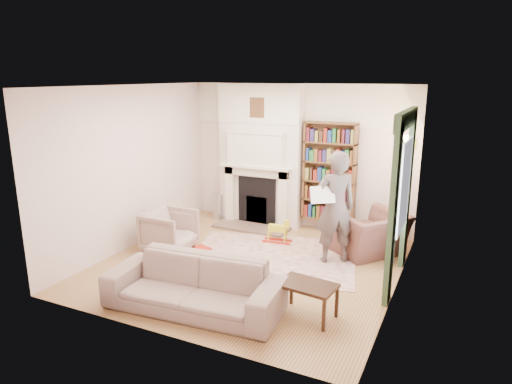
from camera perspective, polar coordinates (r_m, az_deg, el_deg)
The scene contains 25 objects.
floor at distance 7.41m, azimuth -0.84°, elevation -9.09°, with size 4.50×4.50×0.00m, color brown.
ceiling at distance 6.79m, azimuth -0.93°, elevation 13.11°, with size 4.50×4.50×0.00m, color white.
wall_back at distance 9.00m, azimuth 5.47°, elevation 4.42°, with size 4.50×4.50×0.00m, color white.
wall_front at distance 5.12m, azimuth -12.08°, elevation -3.62°, with size 4.50×4.50×0.00m, color white.
wall_left at distance 8.19m, azimuth -15.17°, elevation 2.98°, with size 4.50×4.50×0.00m, color white.
wall_right at distance 6.33m, azimuth 17.71°, elevation -0.50°, with size 4.50×4.50×0.00m, color white.
fireplace at distance 9.10m, azimuth 0.58°, elevation 4.51°, with size 1.70×0.58×2.80m.
bookcase at distance 8.73m, azimuth 9.16°, elevation 2.48°, with size 1.00×0.24×1.85m, color brown.
window at distance 6.71m, azimuth 18.10°, elevation 0.73°, with size 0.02×0.90×1.30m, color silver.
curtain_left at distance 6.11m, azimuth 16.71°, elevation -2.92°, with size 0.07×0.32×2.40m, color #30492F.
curtain_right at distance 7.45m, azimuth 18.41°, elevation 0.04°, with size 0.07×0.32×2.40m, color #30492F.
pelmet at distance 6.57m, azimuth 18.35°, elevation 8.68°, with size 0.09×1.70×0.24m, color #30492F.
wall_sconce at distance 7.73m, azimuth 17.96°, elevation 5.88°, with size 0.20×0.24×0.24m, color gold, non-canonical shape.
rug at distance 7.69m, azimuth 2.01°, elevation -8.13°, with size 2.71×2.08×0.01m, color beige.
armchair_reading at distance 7.97m, azimuth 13.98°, elevation -5.03°, with size 1.10×0.96×0.72m, color #51342B.
armchair_left at distance 8.00m, azimuth -10.77°, elevation -4.81°, with size 0.76×0.78×0.71m, color #BAAE99.
sofa at distance 6.04m, azimuth -7.77°, elevation -11.47°, with size 2.29×0.89×0.67m, color gray.
man_reading at distance 7.34m, azimuth 9.85°, elevation -1.94°, with size 0.67×0.44×1.83m, color #4E413E.
newspaper at distance 7.13m, azimuth 8.34°, elevation -0.34°, with size 0.39×0.02×0.27m, color white.
coffee_table at distance 5.89m, azimuth 6.38°, elevation -13.30°, with size 0.70×0.45×0.45m, color #361D13, non-canonical shape.
paraffin_heater at distance 9.63m, azimuth -4.73°, elevation -1.77°, with size 0.24×0.24×0.55m, color #AFB1B7.
rocking_horse at distance 8.27m, azimuth 2.69°, elevation -4.88°, with size 0.51×0.20×0.45m, color gold, non-canonical shape.
board_game at distance 7.73m, azimuth -6.02°, elevation -7.91°, with size 0.34×0.34×0.03m, color gold.
game_box_lid at distance 8.01m, azimuth -6.69°, elevation -7.05°, with size 0.28×0.19×0.05m, color #AC2013.
comic_annuals at distance 6.99m, azimuth 1.10°, elevation -10.41°, with size 0.54×0.57×0.02m.
Camera 1 is at (3.00, -6.09, 2.96)m, focal length 32.00 mm.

